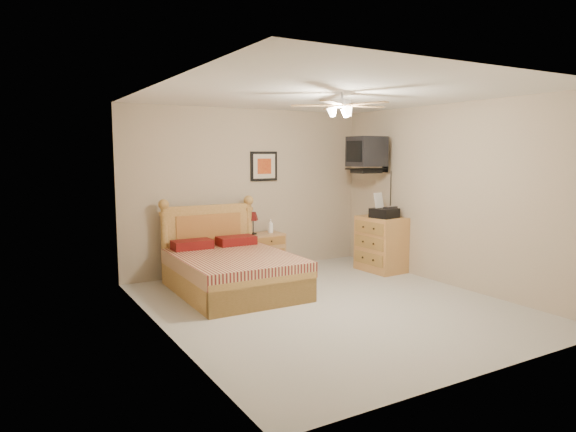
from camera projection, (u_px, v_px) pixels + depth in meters
The scene contains 17 objects.
floor at pixel (330, 305), 6.20m from camera, with size 4.50×4.50×0.00m, color #A39F93.
ceiling at pixel (332, 94), 5.89m from camera, with size 4.00×4.50×0.04m, color white.
wall_back at pixel (248, 190), 7.97m from camera, with size 4.00×0.04×2.50m, color tan.
wall_front at pixel (492, 226), 4.11m from camera, with size 4.00×0.04×2.50m, color tan.
wall_left at pixel (164, 212), 5.05m from camera, with size 0.04×4.50×2.50m, color tan.
wall_right at pixel (451, 195), 7.04m from camera, with size 0.04×4.50×2.50m, color tan.
bed at pixel (234, 248), 6.71m from camera, with size 1.41×1.84×1.19m, color olive, non-canonical shape.
nightstand at pixel (264, 252), 7.96m from camera, with size 0.55×0.41×0.59m, color #A27347.
table_lamp at pixel (253, 223), 7.83m from camera, with size 0.18×0.18×0.34m, color #54100F, non-canonical shape.
lotion_bottle at pixel (271, 226), 7.96m from camera, with size 0.08×0.08×0.21m, color white.
framed_picture at pixel (264, 166), 8.05m from camera, with size 0.46×0.04×0.46m, color black.
dresser at pixel (381, 244), 7.96m from camera, with size 0.50×0.72×0.85m, color #C18B45.
fax_machine at pixel (384, 205), 7.78m from camera, with size 0.35×0.38×0.38m, color black, non-canonical shape.
magazine_lower at pixel (372, 215), 8.08m from camera, with size 0.21×0.29×0.03m, color #BBB294.
magazine_upper at pixel (371, 213), 8.12m from camera, with size 0.19×0.27×0.02m, color gray.
wall_tv at pixel (374, 154), 8.00m from camera, with size 0.56×0.46×0.58m, color black, non-canonical shape.
ceiling_fan at pixel (342, 105), 5.74m from camera, with size 1.14×1.14×0.28m, color silver, non-canonical shape.
Camera 1 is at (-3.46, -4.95, 1.83)m, focal length 32.00 mm.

